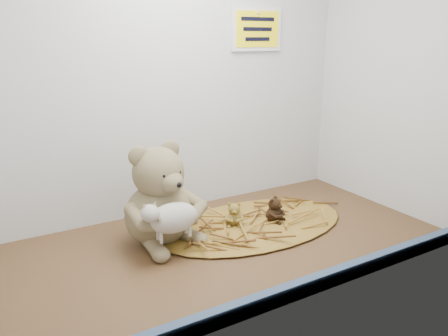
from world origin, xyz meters
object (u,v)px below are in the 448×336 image
mini_teddy_tan (234,213)px  mini_teddy_brown (274,209)px  main_teddy (158,194)px  toy_lamb (173,218)px

mini_teddy_tan → mini_teddy_brown: size_ratio=0.92×
main_teddy → mini_teddy_brown: 34.79cm
main_teddy → toy_lamb: size_ratio=1.65×
toy_lamb → mini_teddy_brown: size_ratio=2.23×
main_teddy → mini_teddy_brown: main_teddy is taller
mini_teddy_tan → mini_teddy_brown: 11.90cm
toy_lamb → main_teddy: bearing=90.0°
main_teddy → mini_teddy_brown: size_ratio=3.67×
main_teddy → mini_teddy_tan: (21.77, -2.58, -9.00)cm
toy_lamb → mini_teddy_brown: bearing=6.1°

